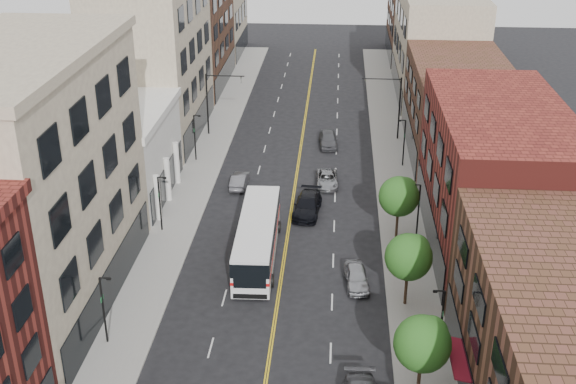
% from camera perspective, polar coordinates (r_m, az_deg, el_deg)
% --- Properties ---
extents(sidewalk_left, '(4.00, 110.00, 0.15)m').
position_cam_1_polar(sidewalk_left, '(73.43, -7.22, 0.99)').
color(sidewalk_left, gray).
rests_on(sidewalk_left, ground).
extents(sidewalk_right, '(4.00, 110.00, 0.15)m').
position_cam_1_polar(sidewalk_right, '(72.35, 8.52, 0.53)').
color(sidewalk_right, gray).
rests_on(sidewalk_right, ground).
extents(bldg_l_tanoffice, '(10.00, 22.00, 18.00)m').
position_cam_1_polar(bldg_l_tanoffice, '(52.71, -19.71, 0.28)').
color(bldg_l_tanoffice, gray).
rests_on(bldg_l_tanoffice, ground).
extents(bldg_l_white, '(10.00, 14.00, 8.00)m').
position_cam_1_polar(bldg_l_white, '(70.06, -13.64, 2.74)').
color(bldg_l_white, silver).
rests_on(bldg_l_white, ground).
extents(bldg_l_far_a, '(10.00, 20.00, 18.00)m').
position_cam_1_polar(bldg_l_far_a, '(84.03, -10.66, 10.33)').
color(bldg_l_far_a, gray).
rests_on(bldg_l_far_a, ground).
extents(bldg_l_far_b, '(10.00, 20.00, 15.00)m').
position_cam_1_polar(bldg_l_far_b, '(103.31, -7.90, 12.39)').
color(bldg_l_far_b, '#523321').
rests_on(bldg_l_far_b, ground).
extents(bldg_r_mid, '(10.00, 22.00, 12.00)m').
position_cam_1_polar(bldg_r_mid, '(61.05, 16.09, 1.10)').
color(bldg_r_mid, maroon).
rests_on(bldg_r_mid, ground).
extents(bldg_r_far_a, '(10.00, 20.00, 10.00)m').
position_cam_1_polar(bldg_r_far_a, '(80.70, 13.27, 6.51)').
color(bldg_r_far_a, '#523321').
rests_on(bldg_r_far_a, ground).
extents(bldg_r_far_b, '(10.00, 22.00, 14.00)m').
position_cam_1_polar(bldg_r_far_b, '(100.18, 11.69, 11.43)').
color(bldg_r_far_b, gray).
rests_on(bldg_r_far_b, ground).
extents(bldg_r_far_c, '(10.00, 18.00, 11.00)m').
position_cam_1_polar(bldg_r_far_c, '(119.89, 10.52, 12.99)').
color(bldg_r_far_c, '#523321').
rests_on(bldg_r_far_c, ground).
extents(tree_r_1, '(3.40, 3.40, 5.59)m').
position_cam_1_polar(tree_r_1, '(43.55, 10.69, -11.56)').
color(tree_r_1, black).
rests_on(tree_r_1, sidewalk_right).
extents(tree_r_2, '(3.40, 3.40, 5.59)m').
position_cam_1_polar(tree_r_2, '(51.88, 9.60, -4.97)').
color(tree_r_2, black).
rests_on(tree_r_2, sidewalk_right).
extents(tree_r_3, '(3.40, 3.40, 5.59)m').
position_cam_1_polar(tree_r_3, '(60.72, 8.84, -0.25)').
color(tree_r_3, black).
rests_on(tree_r_3, sidewalk_right).
extents(lamp_l_1, '(0.81, 0.55, 5.05)m').
position_cam_1_polar(lamp_l_1, '(49.37, -14.35, -8.74)').
color(lamp_l_1, black).
rests_on(lamp_l_1, sidewalk_left).
extents(lamp_l_2, '(0.81, 0.55, 5.05)m').
position_cam_1_polar(lamp_l_2, '(62.70, -10.07, -0.67)').
color(lamp_l_2, black).
rests_on(lamp_l_2, sidewalk_left).
extents(lamp_l_3, '(0.81, 0.55, 5.05)m').
position_cam_1_polar(lamp_l_3, '(77.05, -7.35, 4.50)').
color(lamp_l_3, black).
rests_on(lamp_l_3, sidewalk_left).
extents(lamp_r_1, '(0.81, 0.55, 5.05)m').
position_cam_1_polar(lamp_r_1, '(47.60, 12.00, -9.87)').
color(lamp_r_1, black).
rests_on(lamp_r_1, sidewalk_right).
extents(lamp_r_2, '(0.81, 0.55, 5.05)m').
position_cam_1_polar(lamp_r_2, '(61.31, 10.23, -1.30)').
color(lamp_r_2, black).
rests_on(lamp_r_2, sidewalk_right).
extents(lamp_r_3, '(0.81, 0.55, 5.05)m').
position_cam_1_polar(lamp_r_3, '(75.92, 9.13, 4.06)').
color(lamp_r_3, black).
rests_on(lamp_r_3, sidewalk_right).
extents(signal_mast_left, '(4.49, 0.18, 7.20)m').
position_cam_1_polar(signal_mast_left, '(83.81, -5.92, 7.49)').
color(signal_mast_left, black).
rests_on(signal_mast_left, sidewalk_left).
extents(signal_mast_right, '(4.49, 0.18, 7.20)m').
position_cam_1_polar(signal_mast_right, '(82.84, 8.33, 7.14)').
color(signal_mast_right, black).
rests_on(signal_mast_right, sidewalk_right).
extents(city_bus, '(3.42, 13.26, 3.39)m').
position_cam_1_polar(city_bus, '(58.26, -2.43, -3.47)').
color(city_bus, silver).
rests_on(city_bus, ground).
extents(car_parked_far, '(2.16, 4.44, 1.46)m').
position_cam_1_polar(car_parked_far, '(55.40, 5.43, -6.70)').
color(car_parked_far, '#95979C').
rests_on(car_parked_far, ground).
extents(car_lane_behind, '(1.54, 4.17, 1.36)m').
position_cam_1_polar(car_lane_behind, '(71.34, -3.85, 0.94)').
color(car_lane_behind, '#55545A').
rests_on(car_lane_behind, ground).
extents(car_lane_a, '(2.80, 5.81, 1.63)m').
position_cam_1_polar(car_lane_a, '(65.80, 1.54, -1.06)').
color(car_lane_a, black).
rests_on(car_lane_a, ground).
extents(car_lane_b, '(2.37, 4.71, 1.28)m').
position_cam_1_polar(car_lane_b, '(71.64, 3.11, 1.03)').
color(car_lane_b, gray).
rests_on(car_lane_b, ground).
extents(car_lane_c, '(2.30, 4.95, 1.64)m').
position_cam_1_polar(car_lane_c, '(81.42, 3.19, 4.20)').
color(car_lane_c, '#47484C').
rests_on(car_lane_c, ground).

